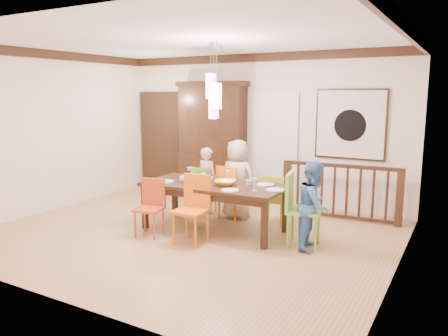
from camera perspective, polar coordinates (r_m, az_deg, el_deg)
The scene contains 37 objects.
floor at distance 6.84m, azimuth -4.59°, elevation -8.55°, with size 6.00×6.00×0.00m, color #997A4A.
ceiling at distance 6.53m, azimuth -4.95°, elevation 16.37°, with size 6.00×6.00×0.00m, color white.
wall_back at distance 8.70m, azimuth 4.55°, elevation 5.15°, with size 6.00×6.00×0.00m, color silver.
wall_left at distance 8.57m, azimuth -21.65°, elevation 4.43°, with size 5.00×5.00×0.00m, color silver.
wall_right at distance 5.45m, azimuth 22.35°, elevation 1.71°, with size 5.00×5.00×0.00m, color silver.
crown_molding at distance 6.53m, azimuth -4.94°, elevation 15.67°, with size 6.00×5.00×0.16m, color black, non-canonical shape.
panel_door at distance 9.95m, azimuth -8.26°, elevation 3.34°, with size 1.04×0.07×2.24m, color black.
white_doorway at distance 8.57m, azimuth 6.54°, elevation 2.36°, with size 0.97×0.05×2.22m, color silver.
painting at distance 8.06m, azimuth 16.18°, elevation 5.50°, with size 1.25×0.06×1.25m.
pendant_cluster at distance 6.66m, azimuth -1.36°, elevation 9.43°, with size 0.27×0.21×1.14m.
dining_table at distance 6.82m, azimuth -1.31°, elevation -2.72°, with size 2.25×1.07×0.75m.
chair_far_left at distance 7.88m, azimuth -2.66°, elevation -2.38°, with size 0.39×0.39×0.85m.
chair_far_mid at distance 7.52m, azimuth 1.19°, elevation -2.61°, with size 0.48×0.48×0.93m.
chair_far_right at distance 7.26m, azimuth 6.68°, elevation -3.62°, with size 0.41×0.41×0.82m.
chair_near_left at distance 6.70m, azimuth -9.81°, elevation -4.69°, with size 0.46×0.46×0.85m.
chair_near_mid at distance 6.28m, azimuth -4.40°, elevation -4.89°, with size 0.46×0.46×0.98m.
chair_end_right at distance 6.27m, azimuth 10.44°, elevation -4.70°, with size 0.55×0.55×1.04m.
china_hutch at distance 8.99m, azimuth -1.53°, elevation 3.68°, with size 1.51×0.46×2.38m.
balustrade at distance 7.72m, azimuth 14.97°, elevation -2.87°, with size 2.03×0.19×0.96m.
person_far_left at distance 7.86m, azimuth -2.18°, elevation -1.60°, with size 0.43×0.29×1.19m, color beige.
person_far_mid at distance 7.50m, azimuth 1.74°, elevation -1.48°, with size 0.67×0.43×1.37m, color #C0AB91.
person_end_right at distance 6.16m, azimuth 11.70°, elevation -4.80°, with size 0.60×0.47×1.23m, color #4070B4.
serving_bowl at distance 6.67m, azimuth 0.14°, elevation -1.95°, with size 0.33×0.33×0.08m, color gold.
small_bowl at distance 6.97m, azimuth -2.28°, elevation -1.52°, with size 0.20×0.20×0.06m, color white.
cup_left at distance 6.94m, azimuth -5.36°, elevation -1.47°, with size 0.12×0.12×0.10m, color silver.
cup_right at distance 6.70m, azimuth 3.22°, elevation -1.91°, with size 0.09×0.09×0.08m, color silver.
plate_far_left at distance 7.41m, azimuth -4.62°, elevation -1.06°, with size 0.26×0.26×0.01m, color white.
plate_far_mid at distance 7.02m, azimuth 0.07°, elevation -1.62°, with size 0.26×0.26×0.01m, color white.
plate_far_right at distance 6.74m, azimuth 5.39°, elevation -2.16°, with size 0.26×0.26×0.01m, color white.
plate_near_left at distance 7.01m, azimuth -7.70°, elevation -1.73°, with size 0.26×0.26×0.01m, color white.
plate_near_mid at distance 6.32m, azimuth 0.80°, elevation -2.92°, with size 0.26×0.26×0.01m, color white.
plate_end_right at distance 6.39m, azimuth 6.70°, elevation -2.84°, with size 0.26×0.26×0.01m, color white.
wine_glass_a at distance 7.20m, azimuth -4.58°, elevation -0.67°, with size 0.08×0.08×0.19m, color #590C19, non-canonical shape.
wine_glass_b at distance 6.91m, azimuth 0.53°, elevation -1.07°, with size 0.08×0.08×0.19m, color silver, non-canonical shape.
wine_glass_c at distance 6.65m, azimuth -2.69°, elevation -1.52°, with size 0.08×0.08×0.19m, color #590C19, non-canonical shape.
wine_glass_d at distance 6.31m, azimuth 3.98°, elevation -2.15°, with size 0.08×0.08×0.19m, color silver, non-canonical shape.
napkin at distance 6.52m, azimuth -3.63°, elevation -2.53°, with size 0.18×0.14×0.01m, color #D83359.
Camera 1 is at (3.65, -5.37, 2.14)m, focal length 35.00 mm.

